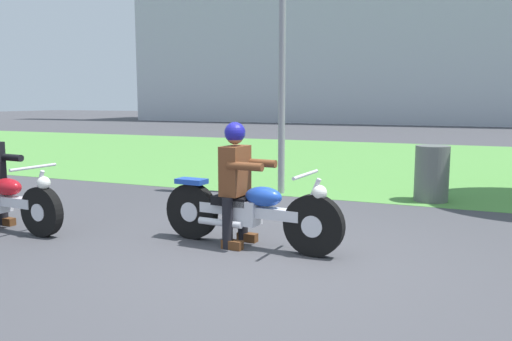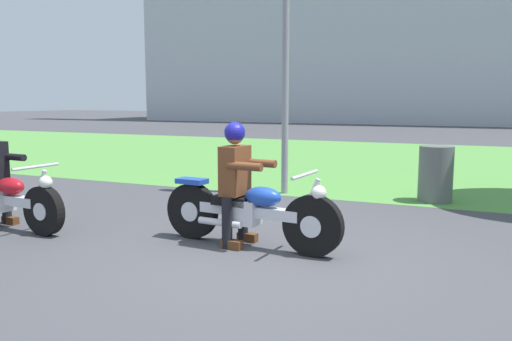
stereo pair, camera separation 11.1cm
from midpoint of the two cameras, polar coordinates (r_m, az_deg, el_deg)
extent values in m
plane|color=#424247|center=(5.46, 0.78, -9.91)|extent=(120.00, 120.00, 0.00)
cube|color=#549342|center=(14.53, 14.94, 1.00)|extent=(60.00, 12.00, 0.01)
cube|color=#B2B7C1|center=(39.30, 20.38, 14.68)|extent=(46.19, 8.00, 13.36)
cylinder|color=black|center=(5.55, 5.82, -6.05)|extent=(0.68, 0.17, 0.67)
cylinder|color=silver|center=(5.55, 5.82, -6.05)|extent=(0.24, 0.16, 0.23)
cylinder|color=black|center=(6.28, -7.58, -4.46)|extent=(0.68, 0.17, 0.67)
cylinder|color=silver|center=(6.28, -7.58, -4.46)|extent=(0.24, 0.16, 0.23)
cube|color=silver|center=(5.86, -1.30, -4.48)|extent=(1.25, 0.24, 0.12)
cube|color=silver|center=(5.88, -1.73, -4.62)|extent=(0.34, 0.26, 0.28)
ellipsoid|color=#1E47B2|center=(5.74, 0.27, -2.90)|extent=(0.46, 0.27, 0.22)
cube|color=black|center=(5.94, -3.17, -3.32)|extent=(0.46, 0.27, 0.10)
cube|color=#1E47B2|center=(6.21, -7.64, -1.18)|extent=(0.37, 0.23, 0.06)
cylinder|color=silver|center=(5.52, 5.37, -3.47)|extent=(0.26, 0.07, 0.53)
cylinder|color=silver|center=(5.49, 4.92, -0.46)|extent=(0.09, 0.66, 0.04)
sphere|color=white|center=(5.46, 6.45, -2.44)|extent=(0.16, 0.16, 0.16)
cylinder|color=silver|center=(5.92, -4.52, -5.76)|extent=(0.55, 0.12, 0.08)
cylinder|color=black|center=(6.12, -1.98, -5.11)|extent=(0.12, 0.12, 0.58)
cube|color=#593319|center=(6.15, -1.48, -7.36)|extent=(0.25, 0.12, 0.10)
cylinder|color=black|center=(5.82, -3.72, -5.81)|extent=(0.12, 0.12, 0.58)
cube|color=#593319|center=(5.85, -3.19, -8.17)|extent=(0.25, 0.12, 0.10)
cube|color=brown|center=(5.87, -2.86, 0.00)|extent=(0.25, 0.40, 0.56)
cylinder|color=brown|center=(5.90, -0.19, 0.84)|extent=(0.43, 0.12, 0.09)
cylinder|color=brown|center=(5.60, -1.79, 0.46)|extent=(0.43, 0.12, 0.09)
sphere|color=#996B4C|center=(5.82, -2.89, 3.90)|extent=(0.20, 0.20, 0.20)
sphere|color=navy|center=(5.82, -2.89, 4.19)|extent=(0.24, 0.24, 0.24)
cylinder|color=black|center=(6.85, -22.99, -4.20)|extent=(0.62, 0.17, 0.62)
cylinder|color=silver|center=(6.85, -22.99, -4.20)|extent=(0.23, 0.16, 0.22)
ellipsoid|color=#B2141E|center=(7.27, -26.12, -1.63)|extent=(0.46, 0.27, 0.22)
cylinder|color=silver|center=(6.85, -23.37, -2.10)|extent=(0.26, 0.07, 0.53)
cylinder|color=silver|center=(6.85, -23.76, 0.33)|extent=(0.09, 0.66, 0.04)
sphere|color=white|center=(6.75, -22.82, -1.27)|extent=(0.16, 0.16, 0.16)
cylinder|color=black|center=(7.71, -26.53, -3.34)|extent=(0.12, 0.12, 0.56)
cube|color=#593319|center=(7.71, -26.16, -5.06)|extent=(0.25, 0.12, 0.10)
cylinder|color=black|center=(7.44, -25.88, 1.30)|extent=(0.43, 0.12, 0.09)
cylinder|color=gray|center=(9.17, 2.54, 14.08)|extent=(0.12, 0.12, 5.33)
cylinder|color=#595E5B|center=(8.93, 18.48, -0.32)|extent=(0.55, 0.55, 0.92)
camera|label=1|loc=(0.06, -90.53, -0.07)|focal=36.25mm
camera|label=2|loc=(0.06, 89.47, 0.07)|focal=36.25mm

